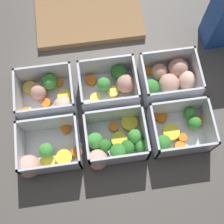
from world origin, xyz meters
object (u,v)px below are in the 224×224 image
at_px(container_near_center, 114,143).
at_px(container_near_left, 45,153).
at_px(container_far_left, 49,95).
at_px(container_far_center, 113,86).
at_px(container_near_right, 179,129).
at_px(container_far_right, 170,78).

bearing_deg(container_near_center, container_near_left, -179.43).
xyz_separation_m(container_far_left, container_far_center, (0.15, 0.00, 0.00)).
bearing_deg(container_far_center, container_near_center, -96.57).
bearing_deg(container_near_right, container_near_center, -175.39).
relative_size(container_near_center, container_near_right, 1.05).
distance_m(container_near_right, container_far_right, 0.13).
bearing_deg(container_near_left, container_near_right, 2.56).
distance_m(container_near_center, container_far_center, 0.14).
bearing_deg(container_far_center, container_far_right, -0.31).
bearing_deg(container_near_left, container_near_center, 0.57).
distance_m(container_near_right, container_far_center, 0.19).
relative_size(container_near_center, container_far_right, 1.00).
relative_size(container_near_left, container_far_center, 1.10).
distance_m(container_near_center, container_far_left, 0.19).
xyz_separation_m(container_near_center, container_far_left, (-0.14, 0.14, -0.00)).
bearing_deg(container_near_right, container_far_right, 87.48).
distance_m(container_far_center, container_far_right, 0.14).
xyz_separation_m(container_near_center, container_near_right, (0.15, 0.01, -0.00)).
height_order(container_near_center, container_far_left, same).
bearing_deg(container_far_center, container_near_right, -43.81).
bearing_deg(container_far_left, container_near_left, -97.63).
relative_size(container_near_right, container_far_center, 0.95).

